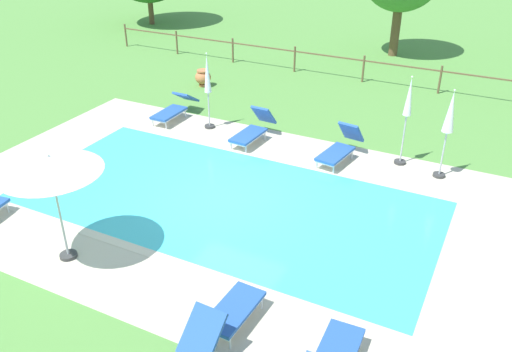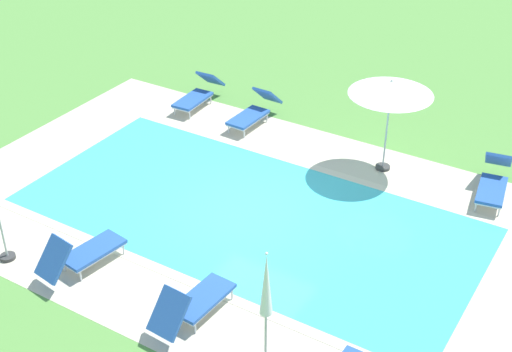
% 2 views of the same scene
% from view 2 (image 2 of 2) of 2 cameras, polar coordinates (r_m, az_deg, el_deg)
% --- Properties ---
extents(ground_plane, '(160.00, 160.00, 0.00)m').
position_cam_2_polar(ground_plane, '(16.22, -0.60, -3.05)').
color(ground_plane, '#599342').
extents(pool_deck_paving, '(14.20, 8.84, 0.01)m').
position_cam_2_polar(pool_deck_paving, '(16.22, -0.60, -3.04)').
color(pool_deck_paving, beige).
rests_on(pool_deck_paving, ground).
extents(swimming_pool_water, '(10.29, 4.93, 0.01)m').
position_cam_2_polar(swimming_pool_water, '(16.22, -0.60, -3.04)').
color(swimming_pool_water, '#42CCD6').
rests_on(swimming_pool_water, ground).
extents(pool_coping_rim, '(10.77, 5.41, 0.01)m').
position_cam_2_polar(pool_coping_rim, '(16.21, -0.60, -3.03)').
color(pool_coping_rim, beige).
rests_on(pool_coping_rim, ground).
extents(sun_lounger_north_near_steps, '(0.71, 1.91, 0.97)m').
position_cam_2_polar(sun_lounger_north_near_steps, '(13.35, -4.97, -9.96)').
color(sun_lounger_north_near_steps, '#2856A8').
rests_on(sun_lounger_north_near_steps, ground).
extents(sun_lounger_north_mid, '(0.68, 1.98, 0.89)m').
position_cam_2_polar(sun_lounger_north_mid, '(19.85, -0.17, 5.15)').
color(sun_lounger_north_mid, '#2856A8').
rests_on(sun_lounger_north_mid, ground).
extents(sun_lounger_north_end, '(0.91, 2.02, 0.90)m').
position_cam_2_polar(sun_lounger_north_end, '(17.56, 18.28, -0.40)').
color(sun_lounger_north_end, '#2856A8').
rests_on(sun_lounger_north_end, ground).
extents(sun_lounger_south_near_corner, '(0.87, 1.93, 0.98)m').
position_cam_2_polar(sun_lounger_south_near_corner, '(14.84, -13.58, -5.96)').
color(sun_lounger_south_near_corner, '#2856A8').
rests_on(sun_lounger_south_near_corner, ground).
extents(sun_lounger_south_mid, '(0.68, 1.99, 0.88)m').
position_cam_2_polar(sun_lounger_south_mid, '(20.93, -4.61, 6.50)').
color(sun_lounger_south_mid, '#2856A8').
rests_on(sun_lounger_south_mid, ground).
extents(patio_umbrella_open_foreground, '(2.00, 2.00, 2.40)m').
position_cam_2_polar(patio_umbrella_open_foreground, '(17.17, 10.64, 6.82)').
color(patio_umbrella_open_foreground, '#383838').
rests_on(patio_umbrella_open_foreground, ground).
extents(patio_umbrella_closed_row_mid_west, '(0.32, 0.32, 2.43)m').
position_cam_2_polar(patio_umbrella_closed_row_mid_west, '(11.69, 0.81, -9.53)').
color(patio_umbrella_closed_row_mid_west, '#383838').
rests_on(patio_umbrella_closed_row_mid_west, ground).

